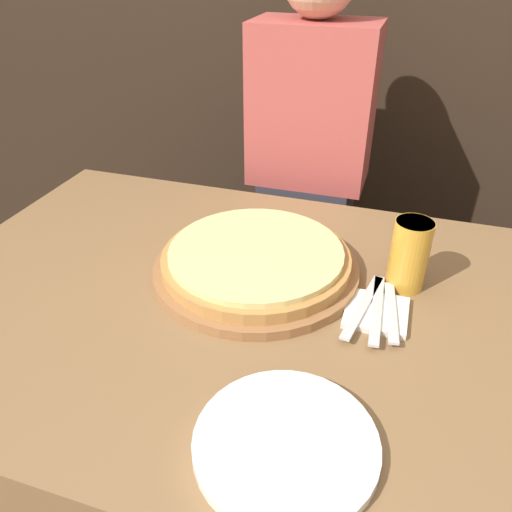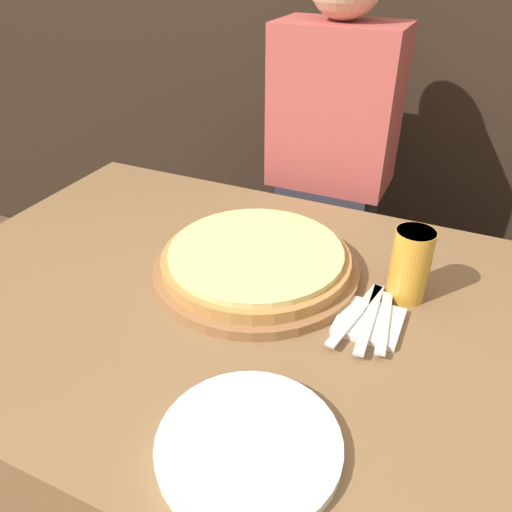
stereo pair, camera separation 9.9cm
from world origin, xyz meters
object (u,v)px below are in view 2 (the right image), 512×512
pizza_on_board (256,262)px  diner_person (327,204)px  spoon (384,322)px  fork (356,314)px  beer_glass (411,262)px  dinner_knife (370,318)px  dinner_plate (249,445)px

pizza_on_board → diner_person: 0.55m
spoon → diner_person: size_ratio=0.13×
fork → diner_person: size_ratio=0.15×
beer_glass → dinner_knife: size_ratio=0.71×
pizza_on_board → dinner_plate: 0.41m
pizza_on_board → dinner_knife: pizza_on_board is taller
dinner_plate → fork: size_ratio=1.25×
beer_glass → spoon: size_ratio=0.83×
beer_glass → dinner_knife: (-0.04, -0.11, -0.06)m
diner_person → pizza_on_board: bearing=-88.8°
spoon → dinner_plate: bearing=-109.0°
dinner_plate → pizza_on_board: bearing=113.2°
dinner_plate → diner_person: (-0.17, 0.91, -0.10)m
pizza_on_board → diner_person: (-0.01, 0.53, -0.12)m
dinner_plate → fork: bearing=79.4°
pizza_on_board → spoon: size_ratio=2.42×
fork → dinner_knife: 0.02m
dinner_knife → dinner_plate: bearing=-104.9°
beer_glass → diner_person: size_ratio=0.11×
pizza_on_board → dinner_plate: pizza_on_board is taller
beer_glass → dinner_knife: bearing=-110.6°
diner_person → dinner_knife: bearing=-66.6°
pizza_on_board → beer_glass: beer_glass is taller
dinner_knife → diner_person: (-0.26, 0.60, -0.11)m
spoon → diner_person: 0.67m
dinner_plate → dinner_knife: 0.33m
pizza_on_board → beer_glass: (0.29, 0.05, 0.05)m
beer_glass → pizza_on_board: bearing=-170.9°
dinner_plate → fork: 0.32m
beer_glass → dinner_plate: bearing=-106.4°
dinner_knife → beer_glass: bearing=69.4°
beer_glass → diner_person: 0.60m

